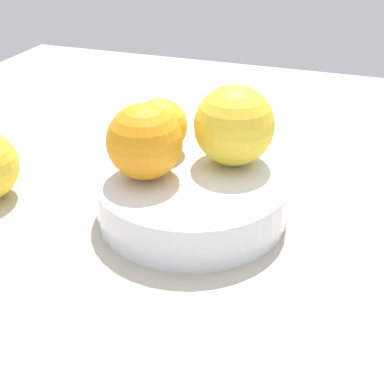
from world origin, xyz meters
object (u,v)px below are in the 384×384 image
Objects in this scene: orange_in_bowl_2 at (234,126)px; orange_in_bowl_0 at (145,142)px; orange_in_bowl_1 at (160,126)px; fruit_bowl at (192,197)px.

orange_in_bowl_0 is at bearing 128.20° from orange_in_bowl_2.
fruit_bowl is at bearing -130.57° from orange_in_bowl_1.
orange_in_bowl_2 is (0.07, -8.28, 1.19)cm from orange_in_bowl_1.
orange_in_bowl_2 is (5.92, -7.52, 0.39)cm from orange_in_bowl_0.
orange_in_bowl_2 is at bearing -89.54° from orange_in_bowl_1.
orange_in_bowl_2 is (4.55, -3.04, 6.63)cm from fruit_bowl.
fruit_bowl is at bearing 146.28° from orange_in_bowl_2.
orange_in_bowl_1 is (4.49, 5.24, 5.44)cm from fruit_bowl.
orange_in_bowl_0 is 5.95cm from orange_in_bowl_1.
fruit_bowl is 8.60cm from orange_in_bowl_2.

